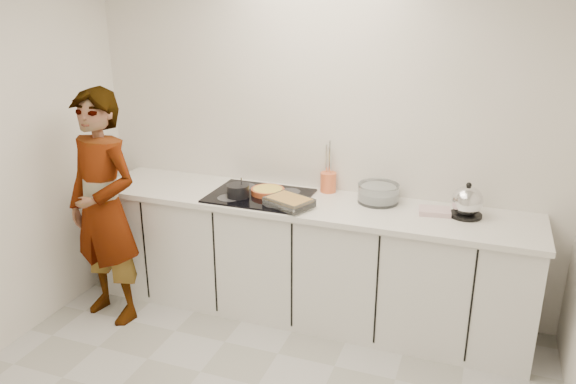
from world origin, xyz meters
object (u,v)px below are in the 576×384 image
(saucepan, at_px, (238,191))
(utensil_crock, at_px, (328,182))
(hob, at_px, (260,196))
(baking_dish, at_px, (289,201))
(mixing_bowl, at_px, (378,194))
(kettle, at_px, (467,202))
(cook, at_px, (104,209))
(tart_dish, at_px, (268,191))

(saucepan, height_order, utensil_crock, saucepan)
(hob, height_order, baking_dish, baking_dish)
(hob, xyz_separation_m, saucepan, (-0.13, -0.10, 0.05))
(mixing_bowl, distance_m, utensil_crock, 0.41)
(hob, bearing_deg, baking_dish, -26.72)
(kettle, relative_size, utensil_crock, 1.79)
(baking_dish, xyz_separation_m, utensil_crock, (0.16, 0.42, 0.03))
(utensil_crock, bearing_deg, saucepan, -146.48)
(kettle, distance_m, utensil_crock, 1.02)
(utensil_crock, xyz_separation_m, cook, (-1.45, -0.78, -0.12))
(hob, xyz_separation_m, baking_dish, (0.28, -0.14, 0.04))
(saucepan, distance_m, utensil_crock, 0.68)
(saucepan, xyz_separation_m, mixing_bowl, (0.97, 0.28, 0.00))
(baking_dish, xyz_separation_m, cook, (-1.29, -0.35, -0.10))
(kettle, height_order, utensil_crock, kettle)
(tart_dish, height_order, cook, cook)
(baking_dish, distance_m, utensil_crock, 0.45)
(hob, xyz_separation_m, utensil_crock, (0.44, 0.28, 0.07))
(saucepan, bearing_deg, baking_dish, -6.44)
(tart_dish, relative_size, kettle, 1.11)
(saucepan, height_order, baking_dish, saucepan)
(saucepan, relative_size, utensil_crock, 1.28)
(tart_dish, height_order, saucepan, saucepan)
(tart_dish, xyz_separation_m, kettle, (1.40, 0.06, 0.06))
(baking_dish, bearing_deg, hob, 153.28)
(utensil_crock, distance_m, cook, 1.65)
(kettle, bearing_deg, tart_dish, -177.37)
(cook, bearing_deg, tart_dish, 38.97)
(saucepan, bearing_deg, mixing_bowl, 15.92)
(kettle, bearing_deg, saucepan, -172.66)
(baking_dish, xyz_separation_m, mixing_bowl, (0.56, 0.32, 0.02))
(baking_dish, xyz_separation_m, kettle, (1.16, 0.25, 0.05))
(baking_dish, height_order, cook, cook)
(tart_dish, xyz_separation_m, mixing_bowl, (0.79, 0.14, 0.03))
(tart_dish, relative_size, mixing_bowl, 0.85)
(baking_dish, bearing_deg, utensil_crock, 69.56)
(tart_dish, xyz_separation_m, cook, (-1.05, -0.54, -0.08))
(baking_dish, distance_m, cook, 1.34)
(utensil_crock, bearing_deg, hob, -147.56)
(tart_dish, relative_size, saucepan, 1.56)
(kettle, bearing_deg, mixing_bowl, 173.09)
(hob, relative_size, utensil_crock, 4.85)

